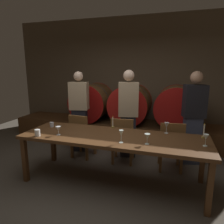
# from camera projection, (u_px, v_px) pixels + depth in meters

# --- Properties ---
(ground_plane) EXTENTS (8.52, 8.52, 0.00)m
(ground_plane) POSITION_uv_depth(u_px,v_px,m) (98.00, 187.00, 3.11)
(ground_plane) COLOR #4C443A
(back_wall) EXTENTS (6.55, 0.24, 3.00)m
(back_wall) POSITION_uv_depth(u_px,v_px,m) (136.00, 78.00, 5.33)
(back_wall) COLOR brown
(back_wall) RESTS_ON ground
(barrel_shelf) EXTENTS (5.90, 0.90, 0.46)m
(barrel_shelf) POSITION_uv_depth(u_px,v_px,m) (130.00, 131.00, 5.08)
(barrel_shelf) COLOR #4C2D16
(barrel_shelf) RESTS_ON ground
(wine_barrel_left) EXTENTS (0.92, 0.88, 0.92)m
(wine_barrel_left) POSITION_uv_depth(u_px,v_px,m) (92.00, 102.00, 5.23)
(wine_barrel_left) COLOR brown
(wine_barrel_left) RESTS_ON barrel_shelf
(wine_barrel_center) EXTENTS (0.92, 0.88, 0.92)m
(wine_barrel_center) POSITION_uv_depth(u_px,v_px,m) (130.00, 104.00, 4.94)
(wine_barrel_center) COLOR brown
(wine_barrel_center) RESTS_ON barrel_shelf
(wine_barrel_right) EXTENTS (0.92, 0.88, 0.92)m
(wine_barrel_right) POSITION_uv_depth(u_px,v_px,m) (176.00, 106.00, 4.64)
(wine_barrel_right) COLOR brown
(wine_barrel_right) RESTS_ON barrel_shelf
(dining_table) EXTENTS (2.80, 0.90, 0.76)m
(dining_table) POSITION_uv_depth(u_px,v_px,m) (113.00, 140.00, 3.13)
(dining_table) COLOR #4C2D16
(dining_table) RESTS_ON ground
(chair_left) EXTENTS (0.44, 0.44, 0.88)m
(chair_left) POSITION_uv_depth(u_px,v_px,m) (81.00, 134.00, 4.07)
(chair_left) COLOR brown
(chair_left) RESTS_ON ground
(chair_center) EXTENTS (0.44, 0.44, 0.88)m
(chair_center) POSITION_uv_depth(u_px,v_px,m) (123.00, 138.00, 3.82)
(chair_center) COLOR brown
(chair_center) RESTS_ON ground
(chair_right) EXTENTS (0.45, 0.45, 0.88)m
(chair_right) POSITION_uv_depth(u_px,v_px,m) (171.00, 144.00, 3.53)
(chair_right) COLOR brown
(chair_right) RESTS_ON ground
(guest_left) EXTENTS (0.42, 0.31, 1.69)m
(guest_left) POSITION_uv_depth(u_px,v_px,m) (79.00, 111.00, 4.36)
(guest_left) COLOR black
(guest_left) RESTS_ON ground
(guest_center) EXTENTS (0.43, 0.32, 1.73)m
(guest_center) POSITION_uv_depth(u_px,v_px,m) (128.00, 113.00, 4.06)
(guest_center) COLOR black
(guest_center) RESTS_ON ground
(guest_right) EXTENTS (0.43, 0.32, 1.71)m
(guest_right) POSITION_uv_depth(u_px,v_px,m) (193.00, 117.00, 3.75)
(guest_right) COLOR #33384C
(guest_right) RESTS_ON ground
(candle_left) EXTENTS (0.05, 0.05, 0.21)m
(candle_left) POSITION_uv_depth(u_px,v_px,m) (113.00, 124.00, 3.52)
(candle_left) COLOR olive
(candle_left) RESTS_ON dining_table
(candle_right) EXTENTS (0.05, 0.05, 0.23)m
(candle_right) POSITION_uv_depth(u_px,v_px,m) (204.00, 134.00, 3.01)
(candle_right) COLOR olive
(candle_right) RESTS_ON dining_table
(wine_glass_far_left) EXTENTS (0.08, 0.08, 0.13)m
(wine_glass_far_left) POSITION_uv_depth(u_px,v_px,m) (58.00, 129.00, 3.14)
(wine_glass_far_left) COLOR white
(wine_glass_far_left) RESTS_ON dining_table
(wine_glass_left) EXTENTS (0.06, 0.06, 0.18)m
(wine_glass_left) POSITION_uv_depth(u_px,v_px,m) (121.00, 134.00, 2.81)
(wine_glass_left) COLOR silver
(wine_glass_left) RESTS_ON dining_table
(wine_glass_center) EXTENTS (0.08, 0.08, 0.14)m
(wine_glass_center) POSITION_uv_depth(u_px,v_px,m) (147.00, 137.00, 2.76)
(wine_glass_center) COLOR silver
(wine_glass_center) RESTS_ON dining_table
(wine_glass_right) EXTENTS (0.08, 0.08, 0.17)m
(wine_glass_right) POSITION_uv_depth(u_px,v_px,m) (167.00, 125.00, 3.21)
(wine_glass_right) COLOR white
(wine_glass_right) RESTS_ON dining_table
(wine_glass_far_right) EXTENTS (0.07, 0.07, 0.16)m
(wine_glass_far_right) POSITION_uv_depth(u_px,v_px,m) (206.00, 138.00, 2.69)
(wine_glass_far_right) COLOR silver
(wine_glass_far_right) RESTS_ON dining_table
(cup_left) EXTENTS (0.07, 0.07, 0.08)m
(cup_left) POSITION_uv_depth(u_px,v_px,m) (52.00, 124.00, 3.59)
(cup_left) COLOR silver
(cup_left) RESTS_ON dining_table
(cup_right) EXTENTS (0.08, 0.08, 0.10)m
(cup_right) POSITION_uv_depth(u_px,v_px,m) (37.00, 133.00, 3.10)
(cup_right) COLOR white
(cup_right) RESTS_ON dining_table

